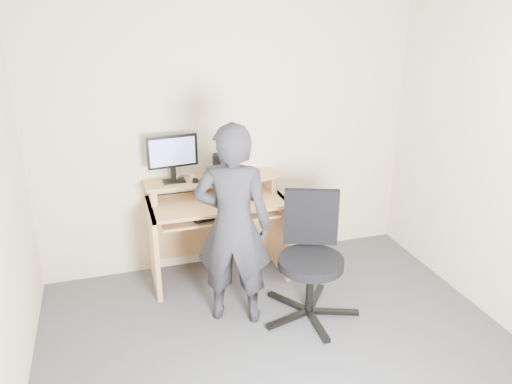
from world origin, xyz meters
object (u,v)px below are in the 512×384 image
monitor (173,154)px  person (233,226)px  office_chair (311,252)px  desk (216,218)px

monitor → person: (0.32, -0.81, -0.36)m
monitor → office_chair: 1.44m
office_chair → person: (-0.60, 0.10, 0.27)m
desk → monitor: monitor is taller
monitor → office_chair: monitor is taller
monitor → office_chair: bearing=-51.4°
monitor → office_chair: (0.92, -0.92, -0.62)m
office_chair → person: person is taller
desk → office_chair: (0.58, -0.85, -0.01)m
monitor → person: person is taller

